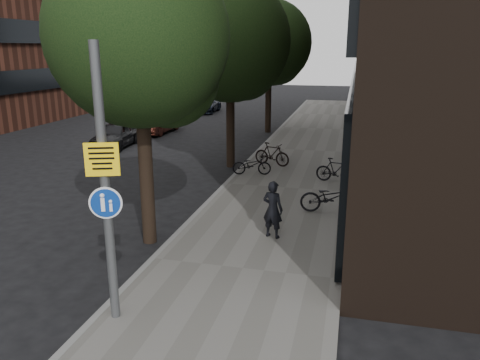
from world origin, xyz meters
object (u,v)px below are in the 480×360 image
(parked_car_near, at_px, (116,135))
(signpost, at_px, (105,188))
(pedestrian, at_px, (273,209))
(parked_bike_facade_near, at_px, (331,197))

(parked_car_near, bearing_deg, signpost, -66.29)
(pedestrian, distance_m, parked_bike_facade_near, 2.74)
(pedestrian, bearing_deg, parked_bike_facade_near, -104.40)
(signpost, relative_size, parked_car_near, 1.30)
(signpost, distance_m, pedestrian, 5.33)
(pedestrian, distance_m, parked_car_near, 14.44)
(signpost, distance_m, parked_bike_facade_near, 8.02)
(pedestrian, relative_size, parked_car_near, 0.40)
(parked_bike_facade_near, bearing_deg, signpost, 147.41)
(signpost, bearing_deg, parked_bike_facade_near, 42.56)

